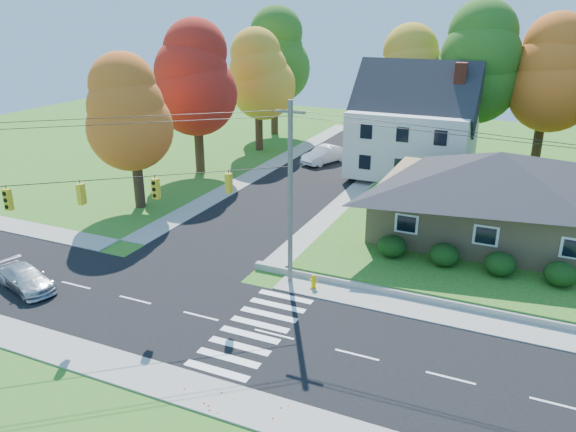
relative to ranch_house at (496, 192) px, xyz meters
name	(u,v)px	position (x,y,z in m)	size (l,w,h in m)	color
ground	(274,335)	(-8.00, -16.00, -3.27)	(120.00, 120.00, 0.00)	#3D7923
road_main	(274,334)	(-8.00, -16.00, -3.26)	(90.00, 8.00, 0.02)	black
road_cross	(317,173)	(-16.00, 10.00, -3.25)	(8.00, 44.00, 0.02)	black
sidewalk_north	(314,288)	(-8.00, -11.00, -3.23)	(90.00, 2.00, 0.08)	#9C9A90
sidewalk_south	(219,398)	(-8.00, -21.00, -3.23)	(90.00, 2.00, 0.08)	#9C9A90
lawn	(573,223)	(5.00, 5.00, -3.02)	(30.00, 30.00, 0.50)	#3D7923
ranch_house	(496,192)	(0.00, 0.00, 0.00)	(14.60, 10.60, 5.40)	tan
colonial_house	(414,127)	(-7.96, 12.00, 1.32)	(10.40, 8.40, 9.60)	silver
hedge_row	(472,259)	(-0.50, -6.20, -2.13)	(10.70, 1.70, 1.27)	#163A10
traffic_infrastructure	(283,221)	(-8.15, -14.65, 1.88)	(38.10, 10.66, 10.00)	#666059
tree_lot_0	(409,75)	(-10.00, 18.00, 5.04)	(6.72, 6.72, 12.51)	#3F2A19
tree_lot_1	(475,64)	(-4.00, 17.00, 6.35)	(7.84, 7.84, 14.60)	#3F2A19
tree_lot_2	(549,73)	(2.00, 18.00, 5.70)	(7.28, 7.28, 13.56)	#3F2A19
tree_west_0	(132,113)	(-25.00, -4.00, 3.89)	(6.16, 6.16, 11.47)	#3F2A19
tree_west_1	(195,78)	(-26.00, 6.00, 5.20)	(7.28, 7.28, 13.56)	#3F2A19
tree_west_2	(258,75)	(-25.00, 16.00, 4.54)	(6.72, 6.72, 12.51)	#3F2A19
tree_west_3	(274,55)	(-27.00, 24.00, 5.85)	(7.84, 7.84, 14.60)	#3F2A19
silver_sedan	(26,278)	(-22.09, -17.38, -2.64)	(1.71, 4.20, 1.22)	silver
white_car	(325,155)	(-16.69, 13.69, -2.42)	(1.75, 5.01, 1.65)	white
fire_hydrant	(314,282)	(-8.02, -11.03, -2.87)	(0.47, 0.37, 0.83)	#D8B700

